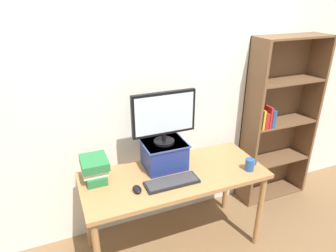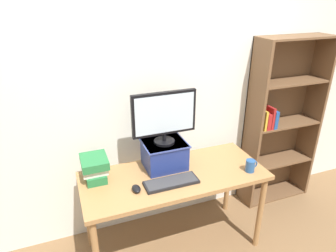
# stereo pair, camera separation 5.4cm
# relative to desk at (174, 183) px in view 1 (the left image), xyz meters

# --- Properties ---
(ground_plane) EXTENTS (12.00, 12.00, 0.00)m
(ground_plane) POSITION_rel_desk_xyz_m (0.00, 0.00, -0.69)
(ground_plane) COLOR brown
(back_wall) EXTENTS (7.00, 0.08, 2.60)m
(back_wall) POSITION_rel_desk_xyz_m (0.00, 0.49, 0.61)
(back_wall) COLOR silver
(back_wall) RESTS_ON ground_plane
(desk) EXTENTS (1.53, 0.64, 0.77)m
(desk) POSITION_rel_desk_xyz_m (0.00, 0.00, 0.00)
(desk) COLOR #9E7042
(desk) RESTS_ON ground_plane
(bookshelf_unit) EXTENTS (0.78, 0.28, 1.78)m
(bookshelf_unit) POSITION_rel_desk_xyz_m (1.33, 0.34, 0.21)
(bookshelf_unit) COLOR brown
(bookshelf_unit) RESTS_ON ground_plane
(riser_box) EXTENTS (0.36, 0.30, 0.23)m
(riser_box) POSITION_rel_desk_xyz_m (-0.03, 0.15, 0.21)
(riser_box) COLOR navy
(riser_box) RESTS_ON desk
(computer_monitor) EXTENTS (0.54, 0.17, 0.44)m
(computer_monitor) POSITION_rel_desk_xyz_m (-0.03, 0.14, 0.56)
(computer_monitor) COLOR black
(computer_monitor) RESTS_ON riser_box
(keyboard) EXTENTS (0.43, 0.16, 0.02)m
(keyboard) POSITION_rel_desk_xyz_m (-0.07, -0.12, 0.10)
(keyboard) COLOR black
(keyboard) RESTS_ON desk
(computer_mouse) EXTENTS (0.06, 0.10, 0.04)m
(computer_mouse) POSITION_rel_desk_xyz_m (-0.35, -0.11, 0.10)
(computer_mouse) COLOR black
(computer_mouse) RESTS_ON desk
(book_stack) EXTENTS (0.21, 0.26, 0.19)m
(book_stack) POSITION_rel_desk_xyz_m (-0.62, 0.18, 0.18)
(book_stack) COLOR #236B38
(book_stack) RESTS_ON desk
(coffee_mug) EXTENTS (0.11, 0.08, 0.10)m
(coffee_mug) POSITION_rel_desk_xyz_m (0.61, -0.18, 0.14)
(coffee_mug) COLOR #234C84
(coffee_mug) RESTS_ON desk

